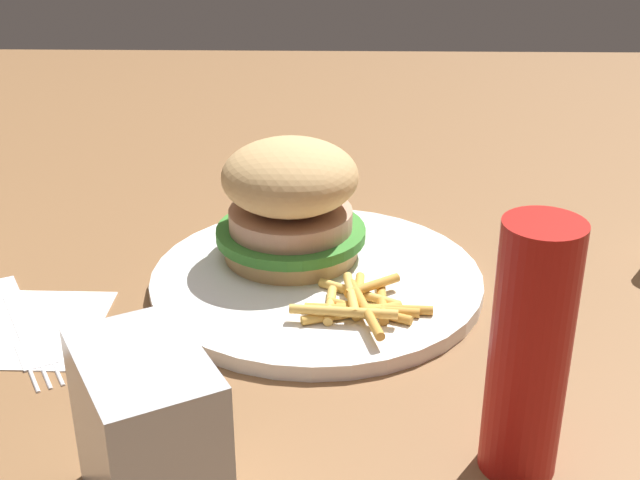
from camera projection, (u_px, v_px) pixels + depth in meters
name	position (u px, v px, depth m)	size (l,w,h in m)	color
ground_plane	(317.00, 283.00, 0.70)	(1.60, 1.60, 0.00)	brown
plate	(320.00, 281.00, 0.69)	(0.26, 0.26, 0.01)	white
sandwich	(290.00, 200.00, 0.70)	(0.12, 0.12, 0.10)	tan
fries_pile	(361.00, 304.00, 0.63)	(0.10, 0.10, 0.01)	gold
napkin	(25.00, 327.00, 0.64)	(0.11, 0.11, 0.00)	white
fork	(25.00, 325.00, 0.63)	(0.16, 0.10, 0.00)	silver
napkin_dispenser	(149.00, 436.00, 0.45)	(0.09, 0.06, 0.10)	#B7BABF
ketchup_bottle	(530.00, 352.00, 0.47)	(0.04, 0.04, 0.15)	#B21914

